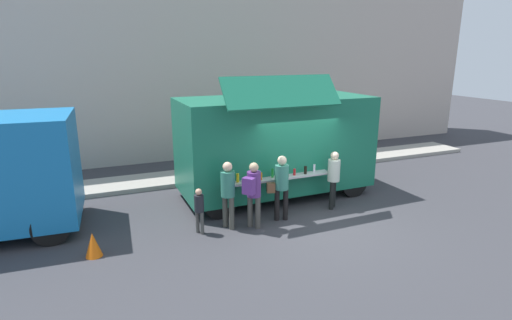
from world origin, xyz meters
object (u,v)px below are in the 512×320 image
traffic_cone_orange (93,245)px  customer_rear_waiting (228,189)px  customer_mid_with_backpack (253,189)px  child_near_queue (199,207)px  food_truck_main (276,143)px  trash_bin (343,152)px  customer_front_ordering (281,183)px  customer_extra_browsing (334,175)px

traffic_cone_orange → customer_rear_waiting: size_ratio=0.32×
traffic_cone_orange → customer_mid_with_backpack: size_ratio=0.32×
customer_rear_waiting → child_near_queue: size_ratio=1.50×
food_truck_main → trash_bin: food_truck_main is taller
food_truck_main → customer_mid_with_backpack: size_ratio=3.37×
traffic_cone_orange → customer_front_ordering: customer_front_ordering is taller
food_truck_main → traffic_cone_orange: 5.85m
trash_bin → child_near_queue: 8.08m
traffic_cone_orange → customer_extra_browsing: (6.35, 0.40, 0.72)m
customer_front_ordering → customer_mid_with_backpack: (-0.86, -0.18, 0.00)m
traffic_cone_orange → customer_mid_with_backpack: customer_mid_with_backpack is taller
food_truck_main → traffic_cone_orange: (-5.32, -2.03, -1.37)m
customer_mid_with_backpack → customer_extra_browsing: bearing=-31.4°
trash_bin → customer_mid_with_backpack: bearing=-142.5°
customer_mid_with_backpack → customer_rear_waiting: 0.62m
customer_extra_browsing → child_near_queue: bearing=48.3°
child_near_queue → customer_mid_with_backpack: bearing=-41.2°
traffic_cone_orange → customer_front_ordering: (4.62, 0.21, 0.76)m
food_truck_main → customer_rear_waiting: size_ratio=3.32×
customer_rear_waiting → customer_extra_browsing: (3.17, 0.14, -0.04)m
customer_mid_with_backpack → customer_extra_browsing: 2.62m
traffic_cone_orange → customer_mid_with_backpack: (3.76, 0.03, 0.77)m
trash_bin → customer_rear_waiting: (-6.21, -4.08, 0.56)m
traffic_cone_orange → customer_extra_browsing: bearing=3.6°
customer_front_ordering → food_truck_main: bearing=-6.5°
trash_bin → customer_front_ordering: 6.34m
traffic_cone_orange → child_near_queue: bearing=5.6°
customer_mid_with_backpack → traffic_cone_orange: bearing=140.8°
customer_front_ordering → customer_extra_browsing: bearing=-69.1°
trash_bin → child_near_queue: child_near_queue is taller
trash_bin → customer_front_ordering: size_ratio=0.54×
child_near_queue → customer_front_ordering: bearing=-32.9°
customer_extra_browsing → customer_rear_waiting: bearing=48.4°
traffic_cone_orange → customer_rear_waiting: 3.28m
customer_front_ordering → customer_rear_waiting: bearing=102.4°
food_truck_main → customer_front_ordering: (-0.70, -1.82, -0.61)m
traffic_cone_orange → child_near_queue: 2.48m
food_truck_main → customer_mid_with_backpack: 2.61m
customer_front_ordering → trash_bin: bearing=-34.5°
customer_extra_browsing → traffic_cone_orange: bearing=49.5°
traffic_cone_orange → food_truck_main: bearing=20.9°
customer_mid_with_backpack → customer_rear_waiting: size_ratio=0.98×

